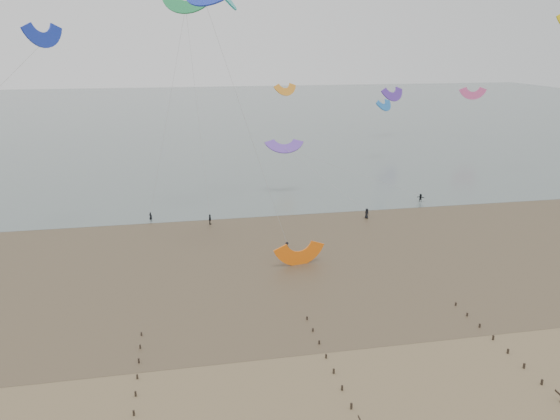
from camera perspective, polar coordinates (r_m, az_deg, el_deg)
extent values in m
plane|color=brown|center=(51.46, 1.62, -18.07)|extent=(500.00, 500.00, 0.00)
plane|color=#475654|center=(242.99, -8.82, 9.93)|extent=(500.00, 500.00, 0.00)
plane|color=#473A28|center=(82.11, -3.70, -4.07)|extent=(500.00, 500.00, 0.00)
ellipsoid|color=slate|center=(70.16, -17.17, -8.69)|extent=(23.60, 14.36, 0.01)
ellipsoid|color=slate|center=(87.04, 3.91, -2.83)|extent=(33.64, 18.32, 0.01)
ellipsoid|color=slate|center=(94.21, 25.06, -2.90)|extent=(19.65, 13.67, 0.01)
cube|color=black|center=(49.74, -15.04, -19.80)|extent=(0.16, 0.16, 0.59)
cube|color=black|center=(51.88, -14.86, -18.08)|extent=(0.16, 0.16, 0.57)
cube|color=black|center=(54.06, -14.69, -16.50)|extent=(0.16, 0.16, 0.54)
cube|color=black|center=(56.28, -14.54, -15.04)|extent=(0.16, 0.16, 0.51)
cube|color=black|center=(58.54, -14.40, -13.70)|extent=(0.16, 0.16, 0.48)
cube|color=black|center=(60.83, -14.28, -12.45)|extent=(0.16, 0.16, 0.45)
cube|color=black|center=(49.27, 7.47, -19.67)|extent=(0.16, 0.16, 0.62)
cube|color=black|center=(51.29, 6.51, -17.99)|extent=(0.16, 0.16, 0.59)
cube|color=black|center=(53.37, 5.64, -16.43)|extent=(0.16, 0.16, 0.57)
cube|color=black|center=(55.49, 4.84, -14.98)|extent=(0.16, 0.16, 0.54)
cube|color=black|center=(57.66, 4.12, -13.64)|extent=(0.16, 0.16, 0.51)
cube|color=black|center=(59.86, 3.46, -12.40)|extent=(0.16, 0.16, 0.48)
cube|color=black|center=(62.10, 2.84, -11.24)|extent=(0.16, 0.16, 0.45)
cube|color=black|center=(56.85, 25.69, -15.90)|extent=(0.16, 0.16, 0.62)
cube|color=black|center=(58.61, 24.15, -14.66)|extent=(0.16, 0.16, 0.59)
cube|color=black|center=(60.44, 22.72, -13.47)|extent=(0.16, 0.16, 0.57)
cube|color=black|center=(62.32, 21.38, -12.36)|extent=(0.16, 0.16, 0.54)
cube|color=black|center=(64.26, 20.14, -11.30)|extent=(0.16, 0.16, 0.51)
cube|color=black|center=(66.25, 18.98, -10.30)|extent=(0.16, 0.16, 0.48)
cube|color=black|center=(68.27, 17.89, -9.35)|extent=(0.16, 0.16, 0.45)
imported|color=black|center=(96.68, -13.36, -0.70)|extent=(0.72, 0.66, 1.66)
imported|color=black|center=(80.70, 0.73, -3.87)|extent=(1.03, 1.11, 1.50)
imported|color=black|center=(96.91, 9.05, -0.36)|extent=(0.95, 1.05, 1.80)
imported|color=black|center=(109.11, 14.47, 1.24)|extent=(1.47, 1.29, 1.61)
imported|color=black|center=(93.24, -7.33, -0.98)|extent=(0.70, 1.13, 1.80)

